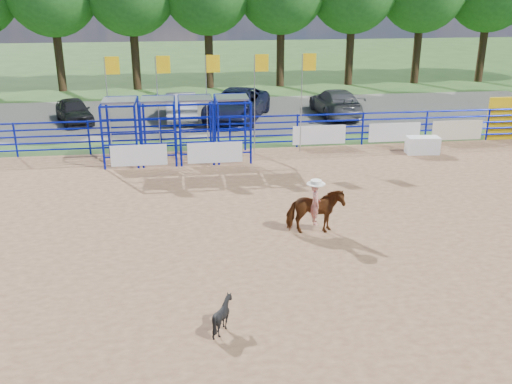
# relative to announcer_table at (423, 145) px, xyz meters

# --- Properties ---
(ground) EXTENTS (120.00, 120.00, 0.00)m
(ground) POSITION_rel_announcer_table_xyz_m (-8.14, -8.28, -0.39)
(ground) COLOR #325522
(ground) RESTS_ON ground
(arena_dirt) EXTENTS (30.00, 20.00, 0.02)m
(arena_dirt) POSITION_rel_announcer_table_xyz_m (-8.14, -8.28, -0.38)
(arena_dirt) COLOR #906848
(arena_dirt) RESTS_ON ground
(gravel_strip) EXTENTS (40.00, 10.00, 0.01)m
(gravel_strip) POSITION_rel_announcer_table_xyz_m (-8.14, 8.72, -0.38)
(gravel_strip) COLOR #67655C
(gravel_strip) RESTS_ON ground
(announcer_table) EXTENTS (1.41, 0.74, 0.73)m
(announcer_table) POSITION_rel_announcer_table_xyz_m (0.00, 0.00, 0.00)
(announcer_table) COLOR white
(announcer_table) RESTS_ON arena_dirt
(horse_and_rider) EXTENTS (1.65, 0.79, 2.27)m
(horse_and_rider) POSITION_rel_announcer_table_xyz_m (-6.48, -7.52, 0.43)
(horse_and_rider) COLOR #5A2D12
(horse_and_rider) RESTS_ON arena_dirt
(calf) EXTENTS (0.83, 0.78, 0.74)m
(calf) POSITION_rel_announcer_table_xyz_m (-9.53, -12.16, 0.01)
(calf) COLOR black
(calf) RESTS_ON arena_dirt
(car_a) EXTENTS (2.68, 4.00, 1.27)m
(car_a) POSITION_rel_announcer_table_xyz_m (-15.78, 7.90, 0.26)
(car_a) COLOR black
(car_a) RESTS_ON gravel_strip
(car_b) EXTENTS (1.66, 4.51, 1.47)m
(car_b) POSITION_rel_announcer_table_xyz_m (-10.22, 7.98, 0.36)
(car_b) COLOR #92959A
(car_b) RESTS_ON gravel_strip
(car_c) EXTENTS (4.50, 6.38, 1.62)m
(car_c) POSITION_rel_announcer_table_xyz_m (-7.27, 7.49, 0.43)
(car_c) COLOR #161937
(car_c) RESTS_ON gravel_strip
(car_d) EXTENTS (2.12, 5.04, 1.45)m
(car_d) POSITION_rel_announcer_table_xyz_m (-1.76, 7.82, 0.35)
(car_d) COLOR #565759
(car_d) RESTS_ON gravel_strip
(perimeter_fence) EXTENTS (30.10, 20.10, 1.50)m
(perimeter_fence) POSITION_rel_announcer_table_xyz_m (-8.14, -8.28, 0.36)
(perimeter_fence) COLOR #0713AA
(perimeter_fence) RESTS_ON ground
(chute_assembly) EXTENTS (19.32, 2.41, 4.20)m
(chute_assembly) POSITION_rel_announcer_table_xyz_m (-10.04, 0.56, 0.87)
(chute_assembly) COLOR #0713AA
(chute_assembly) RESTS_ON ground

